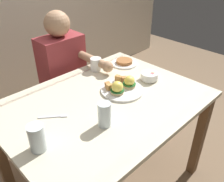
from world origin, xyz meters
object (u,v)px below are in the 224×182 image
(eggs_benedict_plate, at_px, (122,87))
(water_glass_near, at_px, (38,139))
(side_plate, at_px, (124,63))
(fruit_bowl, at_px, (149,76))
(coffee_mug, at_px, (96,64))
(water_glass_far, at_px, (105,115))
(dining_table, at_px, (105,115))
(fork, at_px, (55,117))
(diner_person, at_px, (65,73))

(eggs_benedict_plate, relative_size, water_glass_near, 2.03)
(side_plate, bearing_deg, water_glass_near, -160.04)
(water_glass_near, relative_size, side_plate, 0.67)
(fruit_bowl, xyz_separation_m, coffee_mug, (-0.16, 0.37, 0.02))
(water_glass_far, bearing_deg, side_plate, 35.10)
(dining_table, height_order, fork, fork)
(eggs_benedict_plate, bearing_deg, fruit_bowl, -7.46)
(eggs_benedict_plate, relative_size, fruit_bowl, 2.25)
(diner_person, bearing_deg, coffee_mug, -69.00)
(water_glass_near, bearing_deg, eggs_benedict_plate, 7.16)
(water_glass_near, distance_m, side_plate, 0.99)
(dining_table, relative_size, water_glass_far, 8.88)
(coffee_mug, bearing_deg, eggs_benedict_plate, -103.33)
(eggs_benedict_plate, xyz_separation_m, fork, (-0.45, 0.07, -0.02))
(side_plate, distance_m, diner_person, 0.48)
(fruit_bowl, distance_m, diner_person, 0.69)
(coffee_mug, relative_size, side_plate, 0.56)
(water_glass_far, height_order, side_plate, water_glass_far)
(fork, height_order, diner_person, diner_person)
(fruit_bowl, bearing_deg, water_glass_far, -166.03)
(eggs_benedict_plate, xyz_separation_m, fruit_bowl, (0.24, -0.03, 0.00))
(dining_table, distance_m, side_plate, 0.53)
(dining_table, height_order, fruit_bowl, fruit_bowl)
(eggs_benedict_plate, bearing_deg, water_glass_far, -151.33)
(fruit_bowl, relative_size, fork, 0.89)
(eggs_benedict_plate, bearing_deg, dining_table, -179.41)
(fork, distance_m, diner_person, 0.69)
(side_plate, bearing_deg, diner_person, 133.53)
(eggs_benedict_plate, distance_m, water_glass_near, 0.64)
(water_glass_far, bearing_deg, diner_person, 69.77)
(coffee_mug, distance_m, water_glass_far, 0.63)
(water_glass_near, relative_size, water_glass_far, 0.98)
(water_glass_far, bearing_deg, water_glass_near, 165.08)
(water_glass_near, xyz_separation_m, diner_person, (0.61, 0.68, -0.15))
(side_plate, height_order, diner_person, diner_person)
(fork, bearing_deg, water_glass_near, -139.79)
(fork, xyz_separation_m, side_plate, (0.75, 0.19, 0.01))
(fork, bearing_deg, coffee_mug, 26.36)
(dining_table, height_order, diner_person, diner_person)
(fruit_bowl, xyz_separation_m, fork, (-0.69, 0.10, -0.03))
(coffee_mug, distance_m, water_glass_near, 0.82)
(fruit_bowl, distance_m, water_glass_far, 0.56)
(fork, bearing_deg, diner_person, 50.85)
(dining_table, bearing_deg, water_glass_near, -170.82)
(fruit_bowl, bearing_deg, fork, 171.44)
(fruit_bowl, bearing_deg, coffee_mug, 113.44)
(eggs_benedict_plate, bearing_deg, side_plate, 40.70)
(fork, xyz_separation_m, water_glass_far, (0.15, -0.24, 0.06))
(eggs_benedict_plate, distance_m, fruit_bowl, 0.24)
(coffee_mug, relative_size, fork, 0.83)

